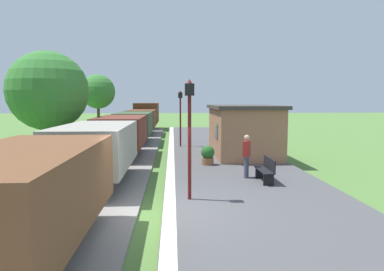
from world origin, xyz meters
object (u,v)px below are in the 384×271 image
bench_near_hut (266,169)px  tree_field_left (63,89)px  tree_field_distant (98,92)px  station_hut (243,130)px  potted_planter (208,155)px  freight_train (130,127)px  lamp_post_near (190,117)px  person_waiting (247,154)px  lamp_post_far (180,108)px  tree_trackside_far (48,91)px

bench_near_hut → tree_field_left: tree_field_left is taller
tree_field_distant → bench_near_hut: bearing=-63.8°
station_hut → potted_planter: size_ratio=6.33×
freight_train → bench_near_hut: freight_train is taller
station_hut → bench_near_hut: bearing=-93.5°
bench_near_hut → station_hut: bearing=86.5°
potted_planter → bench_near_hut: bearing=-63.0°
bench_near_hut → tree_field_distant: (-10.70, 21.73, 3.39)m
lamp_post_near → person_waiting: bearing=50.4°
person_waiting → potted_planter: size_ratio=1.87×
tree_field_left → station_hut: bearing=-35.9°
bench_near_hut → lamp_post_near: (-2.99, -2.16, 2.08)m
potted_planter → lamp_post_far: size_ratio=0.25×
lamp_post_far → tree_field_left: 10.43m
potted_planter → freight_train: bearing=120.9°
station_hut → tree_trackside_far: tree_trackside_far is taller
tree_field_distant → freight_train: bearing=-67.7°
bench_near_hut → potted_planter: (-1.84, 3.62, 0.00)m
lamp_post_far → station_hut: bearing=-49.5°
lamp_post_far → tree_field_left: tree_field_left is taller
station_hut → bench_near_hut: size_ratio=3.87×
lamp_post_far → tree_field_distant: bearing=124.0°
bench_near_hut → tree_trackside_far: 12.77m
station_hut → tree_field_distant: tree_field_distant is taller
bench_near_hut → tree_field_distant: bearing=116.2°
bench_near_hut → potted_planter: potted_planter is taller
lamp_post_near → potted_planter: bearing=78.7°
bench_near_hut → tree_field_left: 19.79m
potted_planter → tree_trackside_far: 9.57m
person_waiting → tree_field_distant: bearing=-39.8°
station_hut → lamp_post_far: bearing=130.5°
freight_train → tree_field_left: bearing=144.1°
lamp_post_near → lamp_post_far: bearing=90.0°
station_hut → lamp_post_near: bearing=-111.7°
lamp_post_near → tree_trackside_far: bearing=128.9°
lamp_post_far → tree_trackside_far: size_ratio=0.62×
freight_train → tree_trackside_far: size_ratio=6.55×
lamp_post_far → lamp_post_near: bearing=-90.0°
potted_planter → tree_field_left: bearing=131.0°
tree_field_left → person_waiting: bearing=-51.9°
potted_planter → lamp_post_far: (-1.15, 6.69, 2.08)m
tree_trackside_far → lamp_post_far: bearing=25.1°
freight_train → person_waiting: bearing=-61.1°
bench_near_hut → person_waiting: size_ratio=0.88×
lamp_post_near → tree_field_left: bearing=117.3°
bench_near_hut → tree_field_distant: 24.46m
station_hut → tree_field_distant: size_ratio=1.00×
freight_train → lamp_post_far: size_ratio=10.59×
station_hut → lamp_post_far: size_ratio=1.57×
lamp_post_near → tree_trackside_far: tree_trackside_far is taller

